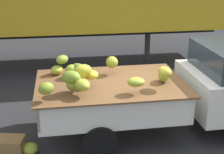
# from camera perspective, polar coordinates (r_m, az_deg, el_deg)

# --- Properties ---
(ground) EXTENTS (220.00, 220.00, 0.00)m
(ground) POSITION_cam_1_polar(r_m,az_deg,el_deg) (6.71, 6.53, -9.61)
(ground) COLOR #28282B
(curb_strip) EXTENTS (80.00, 0.80, 0.16)m
(curb_strip) POSITION_cam_1_polar(r_m,az_deg,el_deg) (15.59, -2.45, 8.11)
(curb_strip) COLOR gray
(curb_strip) RESTS_ON ground
(pickup_truck) EXTENTS (4.93, 1.96, 1.70)m
(pickup_truck) POSITION_cam_1_polar(r_m,az_deg,el_deg) (6.82, 15.86, -1.52)
(pickup_truck) COLOR silver
(pickup_truck) RESTS_ON ground
(fallen_banana_bunch_near_tailgate) EXTENTS (0.38, 0.39, 0.20)m
(fallen_banana_bunch_near_tailgate) POSITION_cam_1_polar(r_m,az_deg,el_deg) (6.18, -13.95, -11.91)
(fallen_banana_bunch_near_tailgate) COLOR #98A72F
(fallen_banana_bunch_near_tailgate) RESTS_ON ground
(produce_crate) EXTENTS (0.58, 0.45, 0.30)m
(produce_crate) POSITION_cam_1_polar(r_m,az_deg,el_deg) (6.26, -17.29, -11.26)
(produce_crate) COLOR olive
(produce_crate) RESTS_ON ground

